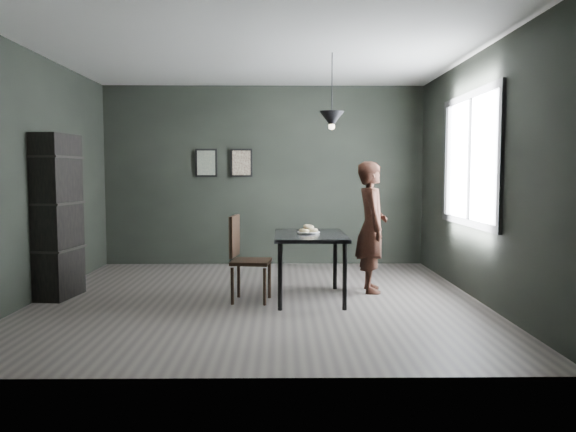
{
  "coord_description": "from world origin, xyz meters",
  "views": [
    {
      "loc": [
        0.28,
        -6.35,
        1.44
      ],
      "look_at": [
        0.35,
        0.05,
        0.95
      ],
      "focal_mm": 35.0,
      "sensor_mm": 36.0,
      "label": 1
    }
  ],
  "objects_px": {
    "pendant_lamp": "(332,119)",
    "shelf_unit": "(56,216)",
    "cafe_table": "(310,241)",
    "woman": "(372,227)",
    "wood_chair": "(244,253)",
    "white_plate": "(309,233)"
  },
  "relations": [
    {
      "from": "cafe_table",
      "to": "pendant_lamp",
      "type": "relative_size",
      "value": 1.39
    },
    {
      "from": "wood_chair",
      "to": "shelf_unit",
      "type": "height_order",
      "value": "shelf_unit"
    },
    {
      "from": "woman",
      "to": "pendant_lamp",
      "type": "distance_m",
      "value": 1.39
    },
    {
      "from": "wood_chair",
      "to": "shelf_unit",
      "type": "bearing_deg",
      "value": -179.12
    },
    {
      "from": "woman",
      "to": "shelf_unit",
      "type": "relative_size",
      "value": 0.84
    },
    {
      "from": "shelf_unit",
      "to": "pendant_lamp",
      "type": "bearing_deg",
      "value": 6.69
    },
    {
      "from": "shelf_unit",
      "to": "pendant_lamp",
      "type": "distance_m",
      "value": 3.36
    },
    {
      "from": "cafe_table",
      "to": "pendant_lamp",
      "type": "distance_m",
      "value": 1.41
    },
    {
      "from": "shelf_unit",
      "to": "pendant_lamp",
      "type": "xyz_separation_m",
      "value": [
        3.17,
        -0.02,
        1.11
      ]
    },
    {
      "from": "cafe_table",
      "to": "wood_chair",
      "type": "relative_size",
      "value": 1.24
    },
    {
      "from": "cafe_table",
      "to": "wood_chair",
      "type": "xyz_separation_m",
      "value": [
        -0.75,
        -0.11,
        -0.12
      ]
    },
    {
      "from": "pendant_lamp",
      "to": "shelf_unit",
      "type": "bearing_deg",
      "value": 179.63
    },
    {
      "from": "white_plate",
      "to": "cafe_table",
      "type": "bearing_deg",
      "value": -63.97
    },
    {
      "from": "shelf_unit",
      "to": "woman",
      "type": "bearing_deg",
      "value": 11.34
    },
    {
      "from": "cafe_table",
      "to": "pendant_lamp",
      "type": "xyz_separation_m",
      "value": [
        0.25,
        0.1,
        1.38
      ]
    },
    {
      "from": "shelf_unit",
      "to": "cafe_table",
      "type": "bearing_deg",
      "value": 4.7
    },
    {
      "from": "shelf_unit",
      "to": "wood_chair",
      "type": "bearing_deg",
      "value": 1.08
    },
    {
      "from": "cafe_table",
      "to": "woman",
      "type": "xyz_separation_m",
      "value": [
        0.77,
        0.4,
        0.12
      ]
    },
    {
      "from": "white_plate",
      "to": "pendant_lamp",
      "type": "distance_m",
      "value": 1.32
    },
    {
      "from": "cafe_table",
      "to": "woman",
      "type": "relative_size",
      "value": 0.76
    },
    {
      "from": "white_plate",
      "to": "wood_chair",
      "type": "relative_size",
      "value": 0.24
    },
    {
      "from": "cafe_table",
      "to": "shelf_unit",
      "type": "relative_size",
      "value": 0.64
    }
  ]
}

